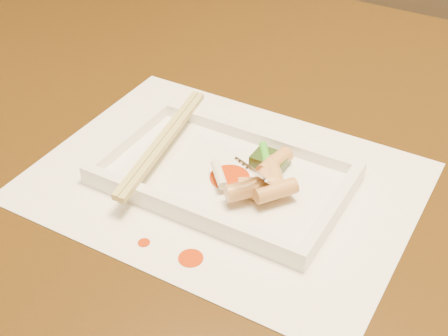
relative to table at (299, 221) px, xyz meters
The scene contains 23 objects.
table is the anchor object (origin of this frame).
placemat 0.15m from the table, 123.12° to the right, with size 0.40×0.30×0.00m, color white.
sauce_splatter_a 0.23m from the table, 97.68° to the right, with size 0.02×0.02×0.00m, color #BA3105.
sauce_splatter_b 0.24m from the table, 110.41° to the right, with size 0.01×0.01×0.00m, color #BA3105.
plate_base 0.15m from the table, 123.12° to the right, with size 0.26×0.16×0.01m, color white.
plate_rim_far 0.13m from the table, 166.34° to the right, with size 0.26×0.01×0.01m, color white.
plate_rim_near 0.21m from the table, 109.51° to the right, with size 0.26×0.01×0.01m, color white.
plate_rim_left 0.23m from the table, 154.13° to the right, with size 0.01×0.14×0.01m, color white.
plate_rim_right 0.16m from the table, 52.85° to the right, with size 0.01×0.14×0.01m, color white.
veg_piece 0.13m from the table, 115.01° to the right, with size 0.04×0.03×0.01m, color black.
scallion_white 0.17m from the table, 118.51° to the right, with size 0.01×0.01×0.04m, color #EAEACC.
scallion_green 0.14m from the table, 102.75° to the right, with size 0.01×0.01×0.09m, color #2B9C19.
chopstick_a 0.21m from the table, 147.75° to the right, with size 0.01×0.21×0.01m, color tan.
chopstick_b 0.20m from the table, 146.20° to the right, with size 0.01×0.21×0.01m, color tan.
fork 0.20m from the table, 79.76° to the right, with size 0.09×0.10×0.14m, color silver, non-canonical shape.
sauce_blob_0 0.15m from the table, 119.48° to the right, with size 0.04×0.04×0.00m, color #BA3105.
rice_cake_0 0.14m from the table, 100.39° to the right, with size 0.02×0.02×0.05m, color tan.
rice_cake_1 0.14m from the table, 92.99° to the right, with size 0.02×0.02×0.04m, color tan.
rice_cake_2 0.16m from the table, 84.30° to the right, with size 0.02×0.02×0.04m, color tan.
rice_cake_3 0.15m from the table, 96.36° to the right, with size 0.02×0.02×0.05m, color tan.
rice_cake_4 0.16m from the table, 96.33° to the right, with size 0.02×0.02×0.04m, color tan.
rice_cake_5 0.17m from the table, 96.86° to the right, with size 0.02×0.02×0.05m, color tan.
rice_cake_6 0.13m from the table, 104.70° to the right, with size 0.02×0.02×0.04m, color tan.
Camera 1 is at (0.20, -0.54, 1.18)m, focal length 50.00 mm.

